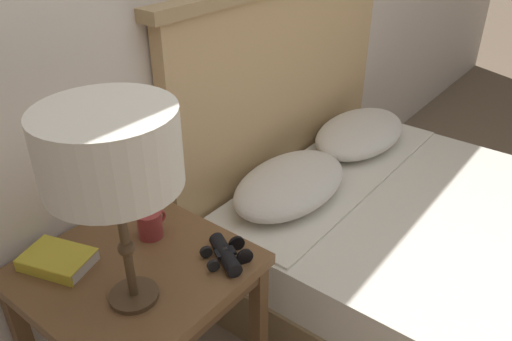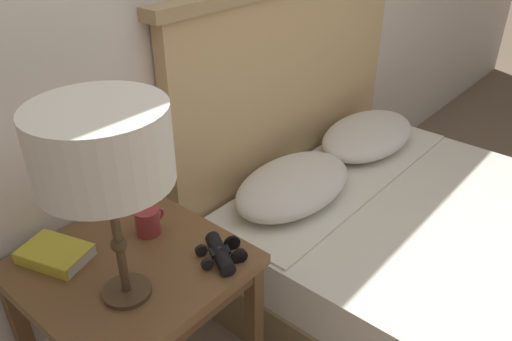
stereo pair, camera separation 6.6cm
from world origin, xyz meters
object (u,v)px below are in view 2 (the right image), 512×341
(bed, at_px, (450,256))
(coffee_mug, at_px, (148,221))
(book_on_nightstand, at_px, (55,254))
(binoculars_pair, at_px, (221,253))
(nightstand, at_px, (133,284))
(table_lamp, at_px, (102,149))

(bed, bearing_deg, coffee_mug, 147.39)
(book_on_nightstand, xyz_separation_m, binoculars_pair, (0.31, -0.36, 0.00))
(coffee_mug, bearing_deg, nightstand, -152.68)
(binoculars_pair, relative_size, coffee_mug, 1.56)
(table_lamp, xyz_separation_m, coffee_mug, (0.21, 0.16, -0.39))
(bed, bearing_deg, binoculars_pair, 158.10)
(bed, xyz_separation_m, book_on_nightstand, (-1.25, 0.74, 0.40))
(table_lamp, bearing_deg, nightstand, 50.71)
(nightstand, bearing_deg, coffee_mug, 27.32)
(binoculars_pair, xyz_separation_m, coffee_mug, (-0.05, 0.26, 0.02))
(nightstand, distance_m, coffee_mug, 0.19)
(bed, relative_size, coffee_mug, 18.59)
(book_on_nightstand, relative_size, coffee_mug, 2.17)
(binoculars_pair, height_order, coffee_mug, coffee_mug)
(book_on_nightstand, distance_m, coffee_mug, 0.28)
(coffee_mug, bearing_deg, bed, -32.61)
(binoculars_pair, bearing_deg, book_on_nightstand, 130.72)
(nightstand, relative_size, bed, 0.34)
(table_lamp, bearing_deg, bed, -21.43)
(book_on_nightstand, height_order, coffee_mug, coffee_mug)
(book_on_nightstand, bearing_deg, nightstand, -52.01)
(nightstand, relative_size, table_lamp, 1.22)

